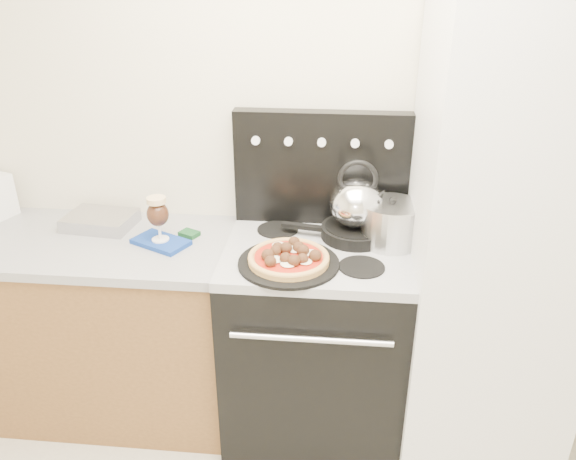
# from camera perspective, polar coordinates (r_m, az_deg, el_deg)

# --- Properties ---
(room_shell) EXTENTS (3.52, 3.01, 2.52)m
(room_shell) POSITION_cam_1_polar(r_m,az_deg,el_deg) (1.40, -1.88, -6.23)
(room_shell) COLOR beige
(room_shell) RESTS_ON ground
(base_cabinet) EXTENTS (1.45, 0.60, 0.86)m
(base_cabinet) POSITION_cam_1_polar(r_m,az_deg,el_deg) (2.86, -20.31, -9.22)
(base_cabinet) COLOR brown
(base_cabinet) RESTS_ON ground
(countertop) EXTENTS (1.48, 0.63, 0.04)m
(countertop) POSITION_cam_1_polar(r_m,az_deg,el_deg) (2.64, -21.78, -1.13)
(countertop) COLOR #9A9A9F
(countertop) RESTS_ON base_cabinet
(stove_body) EXTENTS (0.76, 0.65, 0.88)m
(stove_body) POSITION_cam_1_polar(r_m,az_deg,el_deg) (2.57, 2.71, -11.33)
(stove_body) COLOR black
(stove_body) RESTS_ON ground
(cooktop) EXTENTS (0.76, 0.65, 0.04)m
(cooktop) POSITION_cam_1_polar(r_m,az_deg,el_deg) (2.33, 2.94, -2.24)
(cooktop) COLOR #ADADB2
(cooktop) RESTS_ON stove_body
(backguard) EXTENTS (0.76, 0.08, 0.50)m
(backguard) POSITION_cam_1_polar(r_m,az_deg,el_deg) (2.47, 3.41, 6.30)
(backguard) COLOR black
(backguard) RESTS_ON cooktop
(fridge) EXTENTS (0.64, 0.68, 1.90)m
(fridge) POSITION_cam_1_polar(r_m,az_deg,el_deg) (2.36, 20.16, -2.08)
(fridge) COLOR silver
(fridge) RESTS_ON ground
(foil_sheet) EXTENTS (0.32, 0.24, 0.06)m
(foil_sheet) POSITION_cam_1_polar(r_m,az_deg,el_deg) (2.67, -18.51, 0.93)
(foil_sheet) COLOR silver
(foil_sheet) RESTS_ON countertop
(oven_mitt) EXTENTS (0.27, 0.23, 0.02)m
(oven_mitt) POSITION_cam_1_polar(r_m,az_deg,el_deg) (2.44, -12.79, -1.20)
(oven_mitt) COLOR navy
(oven_mitt) RESTS_ON countertop
(beer_glass) EXTENTS (0.10, 0.10, 0.20)m
(beer_glass) POSITION_cam_1_polar(r_m,az_deg,el_deg) (2.40, -13.04, 1.13)
(beer_glass) COLOR #361C10
(beer_glass) RESTS_ON oven_mitt
(pizza_pan) EXTENTS (0.45, 0.45, 0.01)m
(pizza_pan) POSITION_cam_1_polar(r_m,az_deg,el_deg) (2.19, 0.06, -3.37)
(pizza_pan) COLOR black
(pizza_pan) RESTS_ON cooktop
(pizza) EXTENTS (0.38, 0.38, 0.04)m
(pizza) POSITION_cam_1_polar(r_m,az_deg,el_deg) (2.17, 0.06, -2.71)
(pizza) COLOR #E1AB52
(pizza) RESTS_ON pizza_pan
(skillet) EXTENTS (0.33, 0.33, 0.05)m
(skillet) POSITION_cam_1_polar(r_m,az_deg,el_deg) (2.41, 6.80, -0.19)
(skillet) COLOR black
(skillet) RESTS_ON cooktop
(tea_kettle) EXTENTS (0.24, 0.24, 0.25)m
(tea_kettle) POSITION_cam_1_polar(r_m,az_deg,el_deg) (2.34, 6.99, 3.09)
(tea_kettle) COLOR silver
(tea_kettle) RESTS_ON skillet
(stock_pot) EXTENTS (0.27, 0.27, 0.17)m
(stock_pot) POSITION_cam_1_polar(r_m,az_deg,el_deg) (2.35, 10.37, 0.53)
(stock_pot) COLOR silver
(stock_pot) RESTS_ON cooktop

